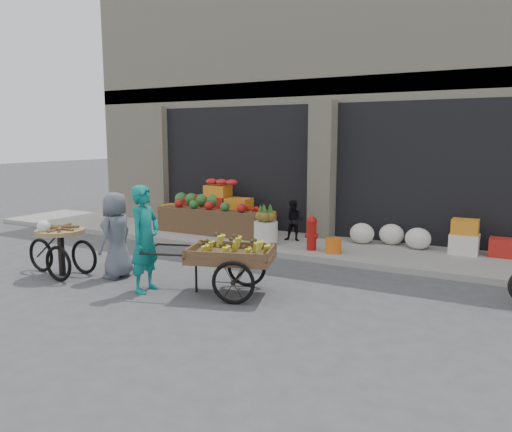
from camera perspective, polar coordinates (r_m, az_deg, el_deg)
The scene contains 13 objects.
ground at distance 7.66m, azimuth -6.53°, elevation -9.62°, with size 80.00×80.00×0.00m, color #424244.
sidewalk at distance 11.12m, azimuth 5.75°, elevation -3.42°, with size 18.00×2.20×0.12m, color gray.
building at distance 14.60m, azimuth 12.16°, elevation 12.42°, with size 14.00×6.45×7.00m.
fruit_display at distance 12.41m, azimuth -4.30°, elevation 0.76°, with size 3.10×1.12×1.24m.
pineapple_bin at distance 10.93m, azimuth 1.13°, elevation -1.94°, with size 0.52×0.52×0.50m, color silver.
fire_hydrant at distance 10.40m, azimuth 6.38°, elevation -1.80°, with size 0.22×0.22×0.71m.
orange_bucket at distance 10.22m, azimuth 8.85°, elevation -3.37°, with size 0.32×0.32×0.30m, color orange.
right_bay_goods at distance 10.92m, azimuth 19.79°, elevation -2.27°, with size 3.35×0.60×0.70m.
seated_person at distance 11.25m, azimuth 4.35°, elevation -0.54°, with size 0.45×0.35×0.93m, color black.
banana_cart at distance 7.76m, azimuth -3.21°, elevation -4.16°, with size 2.37×1.49×0.92m.
vendor_woman at distance 8.06m, azimuth -12.56°, elevation -2.57°, with size 0.62×0.41×1.70m, color #0F7973.
tricycle_cart at distance 9.47m, azimuth -21.44°, elevation -3.04°, with size 1.42×0.84×0.95m.
vendor_grey at distance 9.02m, azimuth -15.69°, elevation -2.11°, with size 0.74×0.48×1.51m, color slate.
Camera 1 is at (4.22, -5.91, 2.43)m, focal length 35.00 mm.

